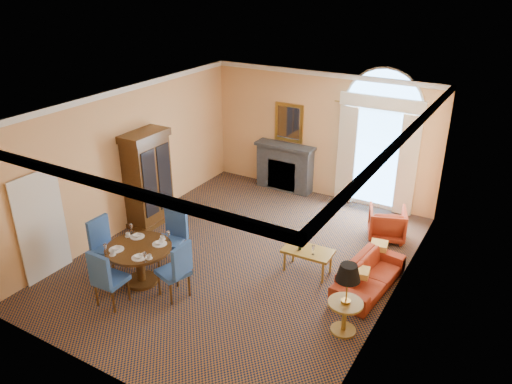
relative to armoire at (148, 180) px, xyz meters
The scene contains 12 objects.
ground 2.93m from the armoire, ahead, with size 7.50×7.50×0.00m, color #101D34.
room_envelope 3.08m from the armoire, ahead, with size 6.04×7.52×3.45m.
armoire is the anchor object (origin of this frame).
dining_table 2.54m from the armoire, 53.05° to the right, with size 1.23×1.23×0.97m.
dining_chair_north 1.95m from the armoire, 34.68° to the right, with size 0.64×0.64×1.12m.
dining_chair_south 3.25m from the armoire, 61.92° to the right, with size 0.52×0.53×1.12m.
dining_chair_east 3.16m from the armoire, 39.72° to the right, with size 0.62×0.62×1.12m.
dining_chair_west 2.14m from the armoire, 72.83° to the right, with size 0.58×0.58×1.12m.
sofa 5.33m from the armoire, ahead, with size 1.84×0.72×0.54m, color #A1351D.
armchair 5.42m from the armoire, 22.07° to the left, with size 0.77×0.79×0.72m, color #A1351D.
coffee_table 4.10m from the armoire, ahead, with size 0.98×0.57×0.81m.
side_table 5.50m from the armoire, 14.43° to the right, with size 0.58×0.58×1.25m.
Camera 1 is at (4.67, -7.46, 5.50)m, focal length 35.00 mm.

